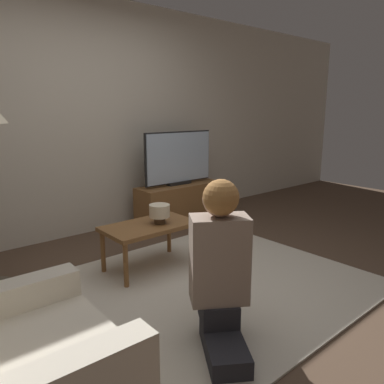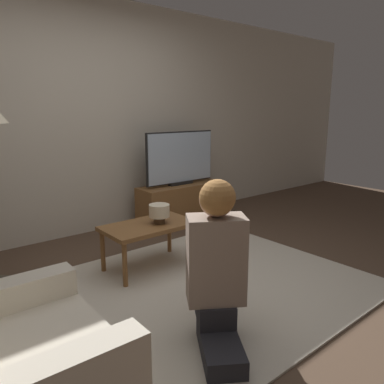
% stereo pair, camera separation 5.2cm
% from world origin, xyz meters
% --- Properties ---
extents(ground_plane, '(10.00, 10.00, 0.00)m').
position_xyz_m(ground_plane, '(0.00, 0.00, 0.00)').
color(ground_plane, brown).
extents(wall_back, '(10.00, 0.06, 2.60)m').
position_xyz_m(wall_back, '(0.00, 1.93, 1.30)').
color(wall_back, beige).
rests_on(wall_back, ground_plane).
extents(rug, '(2.69, 2.07, 0.02)m').
position_xyz_m(rug, '(0.00, 0.00, 0.01)').
color(rug, beige).
rests_on(rug, ground_plane).
extents(tv_stand, '(1.12, 0.37, 0.48)m').
position_xyz_m(tv_stand, '(1.08, 1.55, 0.24)').
color(tv_stand, brown).
rests_on(tv_stand, ground_plane).
extents(tv, '(0.99, 0.08, 0.66)m').
position_xyz_m(tv, '(1.08, 1.55, 0.81)').
color(tv, black).
rests_on(tv, tv_stand).
extents(coffee_table, '(0.79, 0.46, 0.42)m').
position_xyz_m(coffee_table, '(-0.04, 0.58, 0.37)').
color(coffee_table, brown).
rests_on(coffee_table, ground_plane).
extents(armchair, '(0.83, 0.89, 0.95)m').
position_xyz_m(armchair, '(-1.50, -0.54, 0.30)').
color(armchair, beige).
rests_on(armchair, ground_plane).
extents(person_kneeling, '(0.65, 0.81, 1.00)m').
position_xyz_m(person_kneeling, '(-0.33, -0.58, 0.52)').
color(person_kneeling, '#232328').
rests_on(person_kneeling, rug).
extents(table_lamp, '(0.18, 0.18, 0.17)m').
position_xyz_m(table_lamp, '(0.05, 0.54, 0.52)').
color(table_lamp, '#4C3823').
rests_on(table_lamp, coffee_table).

